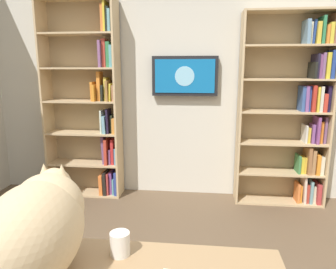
# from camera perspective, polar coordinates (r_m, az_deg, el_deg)

# --- Properties ---
(wall_back) EXTENTS (4.52, 0.06, 2.70)m
(wall_back) POSITION_cam_1_polar(r_m,az_deg,el_deg) (3.62, 2.36, 9.97)
(wall_back) COLOR beige
(wall_back) RESTS_ON ground
(bookshelf_left) EXTENTS (0.95, 0.28, 2.05)m
(bookshelf_left) POSITION_cam_1_polar(r_m,az_deg,el_deg) (3.61, 22.16, 3.80)
(bookshelf_left) COLOR tan
(bookshelf_left) RESTS_ON ground
(bookshelf_right) EXTENTS (0.86, 0.28, 2.22)m
(bookshelf_right) POSITION_cam_1_polar(r_m,az_deg,el_deg) (3.69, -13.83, 5.38)
(bookshelf_right) COLOR tan
(bookshelf_right) RESTS_ON ground
(wall_mounted_tv) EXTENTS (0.73, 0.07, 0.44)m
(wall_mounted_tv) POSITION_cam_1_polar(r_m,az_deg,el_deg) (3.54, 3.09, 10.60)
(wall_mounted_tv) COLOR black
(cat) EXTENTS (0.31, 0.62, 0.38)m
(cat) POSITION_cam_1_polar(r_m,az_deg,el_deg) (1.24, -22.64, -15.09)
(cat) COLOR #D1B284
(cat) RESTS_ON desk
(coffee_mug) EXTENTS (0.08, 0.08, 0.10)m
(coffee_mug) POSITION_cam_1_polar(r_m,az_deg,el_deg) (1.34, -8.77, -19.11)
(coffee_mug) COLOR white
(coffee_mug) RESTS_ON desk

